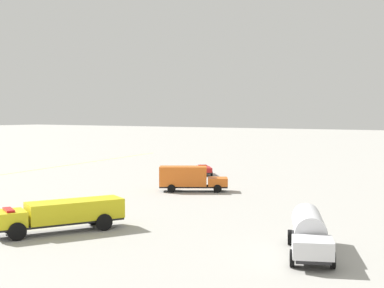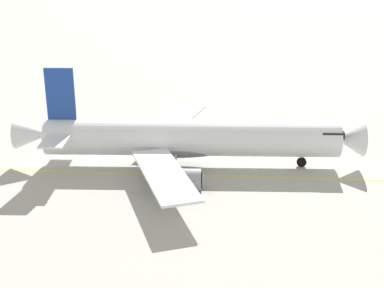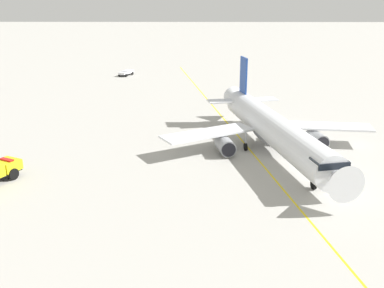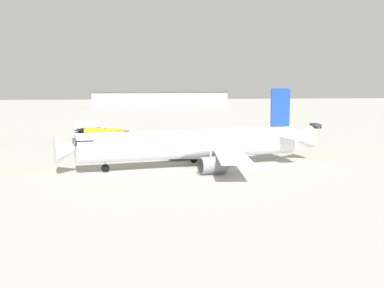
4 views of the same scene
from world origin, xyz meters
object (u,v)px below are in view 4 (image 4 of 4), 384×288
(fire_tender_truck, at_px, (108,134))
(airliner_main, at_px, (194,145))
(baggage_truck_truck, at_px, (315,125))
(fuel_tanker_truck, at_px, (91,126))

(fire_tender_truck, bearing_deg, airliner_main, -42.70)
(baggage_truck_truck, relative_size, fuel_tanker_truck, 0.49)
(fuel_tanker_truck, bearing_deg, fire_tender_truck, -100.84)
(airliner_main, height_order, fire_tender_truck, airliner_main)
(airliner_main, distance_m, baggage_truck_truck, 71.62)
(airliner_main, distance_m, fuel_tanker_truck, 57.27)
(airliner_main, relative_size, baggage_truck_truck, 9.18)
(airliner_main, xyz_separation_m, fire_tender_truck, (35.15, 13.14, -1.65))
(baggage_truck_truck, bearing_deg, airliner_main, 146.65)
(airliner_main, bearing_deg, baggage_truck_truck, -137.44)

